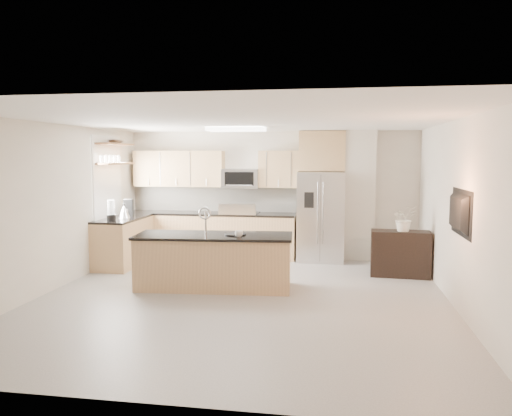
% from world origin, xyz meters
% --- Properties ---
extents(floor, '(6.50, 6.50, 0.00)m').
position_xyz_m(floor, '(0.00, 0.00, 0.00)').
color(floor, '#A7A39F').
rests_on(floor, ground).
extents(ceiling, '(6.00, 6.50, 0.02)m').
position_xyz_m(ceiling, '(0.00, 0.00, 2.60)').
color(ceiling, white).
rests_on(ceiling, wall_back).
extents(wall_back, '(6.00, 0.02, 2.60)m').
position_xyz_m(wall_back, '(0.00, 3.25, 1.30)').
color(wall_back, silver).
rests_on(wall_back, floor).
extents(wall_front, '(6.00, 0.02, 2.60)m').
position_xyz_m(wall_front, '(0.00, -3.25, 1.30)').
color(wall_front, silver).
rests_on(wall_front, floor).
extents(wall_left, '(0.02, 6.50, 2.60)m').
position_xyz_m(wall_left, '(-3.00, 0.00, 1.30)').
color(wall_left, silver).
rests_on(wall_left, floor).
extents(wall_right, '(0.02, 6.50, 2.60)m').
position_xyz_m(wall_right, '(3.00, 0.00, 1.30)').
color(wall_right, silver).
rests_on(wall_right, floor).
extents(back_counter, '(3.55, 0.66, 1.44)m').
position_xyz_m(back_counter, '(-1.23, 2.93, 0.47)').
color(back_counter, '#D8AF77').
rests_on(back_counter, floor).
extents(left_counter, '(0.66, 1.50, 0.92)m').
position_xyz_m(left_counter, '(-2.67, 1.85, 0.46)').
color(left_counter, '#D8AF77').
rests_on(left_counter, floor).
extents(range, '(0.76, 0.64, 1.14)m').
position_xyz_m(range, '(-0.60, 2.92, 0.47)').
color(range, black).
rests_on(range, floor).
extents(upper_cabinets, '(3.50, 0.33, 0.75)m').
position_xyz_m(upper_cabinets, '(-1.30, 3.09, 1.83)').
color(upper_cabinets, tan).
rests_on(upper_cabinets, wall_back).
extents(microwave, '(0.76, 0.40, 0.40)m').
position_xyz_m(microwave, '(-0.60, 3.04, 1.63)').
color(microwave, '#B7B7B9').
rests_on(microwave, upper_cabinets).
extents(refrigerator, '(0.92, 0.78, 1.78)m').
position_xyz_m(refrigerator, '(1.06, 2.87, 0.89)').
color(refrigerator, '#B7B7B9').
rests_on(refrigerator, floor).
extents(partition_column, '(0.60, 0.30, 2.60)m').
position_xyz_m(partition_column, '(1.82, 3.10, 1.30)').
color(partition_column, beige).
rests_on(partition_column, floor).
extents(window, '(0.04, 1.15, 1.65)m').
position_xyz_m(window, '(-2.98, 1.85, 1.65)').
color(window, white).
rests_on(window, wall_left).
extents(shelf_lower, '(0.30, 1.20, 0.04)m').
position_xyz_m(shelf_lower, '(-2.85, 1.95, 1.95)').
color(shelf_lower, brown).
rests_on(shelf_lower, wall_left).
extents(shelf_upper, '(0.30, 1.20, 0.04)m').
position_xyz_m(shelf_upper, '(-2.85, 1.95, 2.32)').
color(shelf_upper, brown).
rests_on(shelf_upper, wall_left).
extents(ceiling_fixture, '(1.00, 0.50, 0.06)m').
position_xyz_m(ceiling_fixture, '(-0.40, 1.60, 2.56)').
color(ceiling_fixture, white).
rests_on(ceiling_fixture, ceiling).
extents(island, '(2.53, 1.09, 1.28)m').
position_xyz_m(island, '(-0.55, 0.50, 0.43)').
color(island, '#D8AF77').
rests_on(island, floor).
extents(credenza, '(1.02, 0.47, 0.80)m').
position_xyz_m(credenza, '(2.47, 1.75, 0.40)').
color(credenza, black).
rests_on(credenza, floor).
extents(cup, '(0.15, 0.15, 0.10)m').
position_xyz_m(cup, '(-0.11, 0.33, 0.91)').
color(cup, white).
rests_on(cup, island).
extents(platter, '(0.43, 0.43, 0.02)m').
position_xyz_m(platter, '(-0.21, 0.54, 0.87)').
color(platter, black).
rests_on(platter, island).
extents(blender, '(0.16, 0.16, 0.38)m').
position_xyz_m(blender, '(-2.67, 1.36, 1.09)').
color(blender, black).
rests_on(blender, left_counter).
extents(kettle, '(0.22, 0.22, 0.28)m').
position_xyz_m(kettle, '(-2.62, 1.80, 1.04)').
color(kettle, '#B7B7B9').
rests_on(kettle, left_counter).
extents(coffee_maker, '(0.22, 0.25, 0.32)m').
position_xyz_m(coffee_maker, '(-2.69, 2.16, 1.07)').
color(coffee_maker, black).
rests_on(coffee_maker, left_counter).
extents(bowl, '(0.48, 0.48, 0.09)m').
position_xyz_m(bowl, '(-2.85, 2.02, 2.38)').
color(bowl, '#B7B7B9').
rests_on(bowl, shelf_upper).
extents(flower_vase, '(0.76, 0.71, 0.68)m').
position_xyz_m(flower_vase, '(2.52, 1.70, 1.14)').
color(flower_vase, white).
rests_on(flower_vase, credenza).
extents(television, '(0.14, 1.08, 0.62)m').
position_xyz_m(television, '(2.91, -0.20, 1.35)').
color(television, black).
rests_on(television, wall_right).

